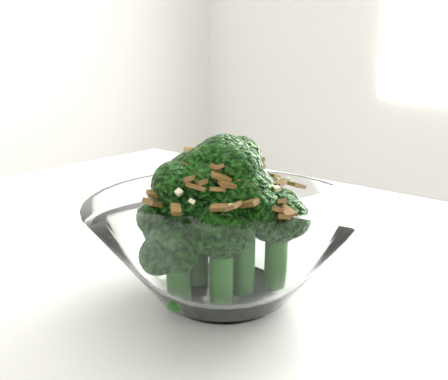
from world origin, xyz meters
TOP-DOWN VIEW (x-y plane):
  - broccoli_dish at (0.34, -0.26)m, footprint 0.25×0.25m

SIDE VIEW (x-z plane):
  - broccoli_dish at x=0.34m, z-range 0.73..0.89m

